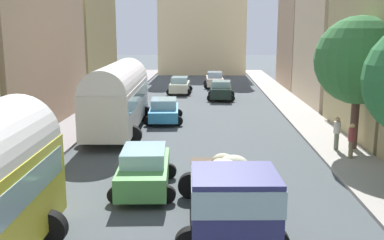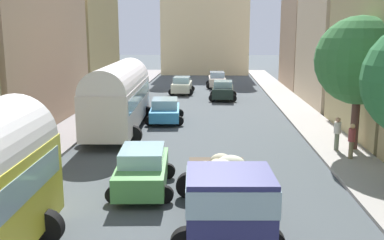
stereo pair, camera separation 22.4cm
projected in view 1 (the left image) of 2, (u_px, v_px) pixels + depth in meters
name	position (u px, v px, depth m)	size (l,w,h in m)	color
ground_plane	(196.00, 118.00, 29.90)	(154.00, 154.00, 0.00)	#485053
sidewalk_left	(89.00, 116.00, 30.13)	(2.50, 70.00, 0.14)	gray
sidewalk_right	(304.00, 118.00, 29.63)	(2.50, 70.00, 0.14)	#A7A09A
building_left_2	(3.00, 6.00, 26.41)	(6.44, 13.58, 14.34)	tan
building_left_3	(72.00, 46.00, 39.73)	(5.83, 11.18, 8.73)	tan
building_right_3	(342.00, 17.00, 34.42)	(5.94, 10.38, 13.52)	beige
building_right_4	(313.00, 43.00, 44.93)	(5.84, 9.37, 8.98)	tan
distant_church	(202.00, 28.00, 59.69)	(11.41, 7.13, 17.53)	beige
parked_bus_1	(118.00, 94.00, 25.46)	(3.54, 9.90, 3.98)	silver
cargo_truck_0	(229.00, 196.00, 12.43)	(3.16, 7.46, 2.47)	navy
car_0	(221.00, 90.00, 37.57)	(2.42, 3.76, 1.60)	black
car_1	(215.00, 80.00, 45.50)	(2.30, 4.12, 1.62)	beige
car_2	(144.00, 169.00, 16.30)	(2.50, 4.21, 1.60)	#519B4B
car_3	(164.00, 110.00, 28.50)	(2.56, 4.13, 1.50)	#358AC3
car_4	(180.00, 85.00, 41.16)	(2.30, 4.06, 1.56)	beige
pedestrian_1	(352.00, 139.00, 19.87)	(0.39, 0.39, 1.74)	#817654
pedestrian_4	(337.00, 132.00, 21.31)	(0.44, 0.44, 1.74)	slate
roadside_tree_2	(359.00, 61.00, 20.92)	(4.17, 4.17, 6.50)	brown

